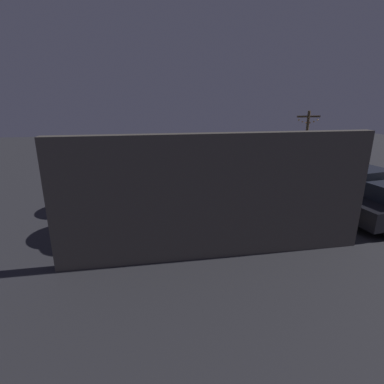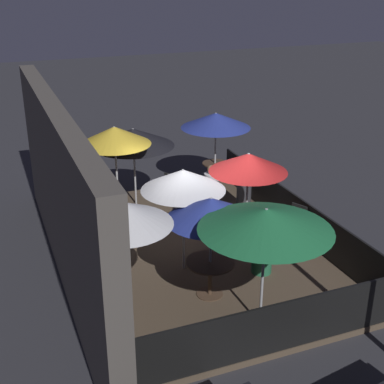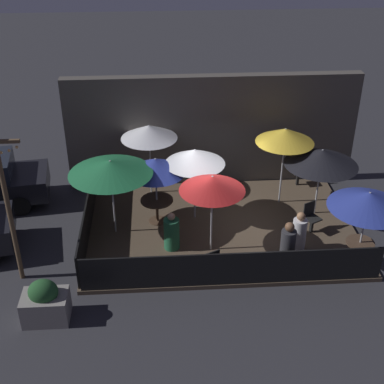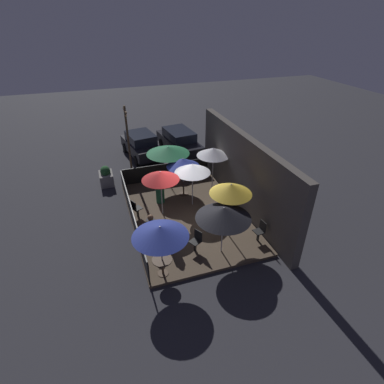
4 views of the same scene
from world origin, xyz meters
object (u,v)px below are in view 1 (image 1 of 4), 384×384
(patio_umbrella_4, at_px, (203,160))
(patio_chair_0, at_px, (200,188))
(patio_umbrella_2, at_px, (274,162))
(patron_2, at_px, (227,196))
(patio_umbrella_6, at_px, (221,170))
(parked_car_0, at_px, (361,185))
(patio_umbrella_5, at_px, (119,178))
(patio_umbrella_0, at_px, (112,161))
(patio_chair_2, at_px, (133,206))
(dining_table_0, at_px, (114,193))
(patio_umbrella_1, at_px, (249,172))
(patio_umbrella_3, at_px, (273,176))
(patron_0, at_px, (147,197))
(planter_box, at_px, (270,181))
(patron_1, at_px, (158,189))
(patio_umbrella_7, at_px, (146,170))
(dining_table_1, at_px, (247,204))
(patio_chair_1, at_px, (123,236))
(light_post, at_px, (305,151))

(patio_umbrella_4, xyz_separation_m, patio_chair_0, (-0.15, -1.22, -1.58))
(patio_umbrella_2, bearing_deg, patron_2, -29.17)
(patio_umbrella_6, xyz_separation_m, parked_car_0, (-6.97, -1.29, -1.31))
(patio_umbrella_5, bearing_deg, parked_car_0, -173.05)
(patio_umbrella_4, relative_size, patio_umbrella_6, 1.02)
(patio_umbrella_0, xyz_separation_m, patio_chair_2, (-0.84, 1.60, -1.48))
(dining_table_0, bearing_deg, patio_umbrella_1, 155.19)
(patio_umbrella_5, relative_size, patio_chair_0, 2.35)
(patio_umbrella_3, height_order, patron_0, patio_umbrella_3)
(patio_umbrella_0, distance_m, patio_umbrella_4, 3.88)
(planter_box, bearing_deg, patio_umbrella_5, 27.94)
(patron_0, relative_size, patron_1, 0.87)
(patio_umbrella_5, bearing_deg, patio_umbrella_7, 142.94)
(patio_umbrella_1, xyz_separation_m, dining_table_1, (0.00, 0.00, -1.26))
(patio_chair_0, relative_size, patio_chair_2, 0.99)
(patio_umbrella_2, relative_size, patio_chair_0, 2.53)
(patio_umbrella_0, xyz_separation_m, patron_1, (-1.89, 0.01, -1.35))
(patron_1, distance_m, patron_2, 3.12)
(patron_2, bearing_deg, patio_chair_0, 89.79)
(patio_umbrella_3, relative_size, patio_umbrella_6, 1.04)
(patio_umbrella_1, height_order, patron_0, patio_umbrella_1)
(patio_umbrella_3, bearing_deg, patio_chair_2, -28.98)
(dining_table_1, height_order, patio_chair_1, patio_chair_1)
(patio_umbrella_4, relative_size, patio_chair_1, 2.45)
(planter_box, bearing_deg, patron_0, 18.13)
(patio_chair_2, bearing_deg, planter_box, -94.74)
(planter_box, height_order, parked_car_0, parked_car_0)
(patio_chair_1, relative_size, parked_car_0, 0.23)
(patio_chair_2, xyz_separation_m, patron_1, (-1.05, -1.60, 0.13))
(patio_umbrella_6, height_order, dining_table_1, patio_umbrella_6)
(patio_umbrella_7, bearing_deg, patio_umbrella_5, -37.06)
(patron_0, distance_m, patron_2, 3.44)
(patio_umbrella_1, bearing_deg, patio_umbrella_7, 12.35)
(patio_umbrella_2, height_order, patron_1, patio_umbrella_2)
(patio_umbrella_4, relative_size, patron_0, 1.90)
(patio_umbrella_4, distance_m, patio_chair_1, 4.95)
(patron_2, relative_size, light_post, 0.27)
(patron_1, xyz_separation_m, light_post, (-6.84, 0.18, 1.55))
(patron_0, height_order, parked_car_0, parked_car_0)
(patio_umbrella_4, distance_m, patron_1, 2.54)
(patio_umbrella_4, bearing_deg, patio_umbrella_1, 133.87)
(patron_1, distance_m, light_post, 7.01)
(patio_chair_0, relative_size, parked_car_0, 0.22)
(patio_umbrella_2, xyz_separation_m, patron_1, (4.53, -1.94, -1.47))
(dining_table_1, distance_m, patio_chair_1, 5.03)
(patio_chair_1, bearing_deg, patio_umbrella_0, 0.00)
(patio_umbrella_5, bearing_deg, patio_umbrella_3, 162.28)
(patio_chair_1, bearing_deg, patron_0, -20.54)
(planter_box, bearing_deg, dining_table_0, 9.96)
(patio_chair_0, bearing_deg, dining_table_0, -110.82)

